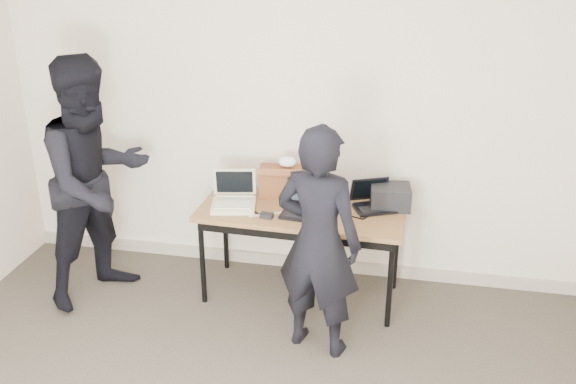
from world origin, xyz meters
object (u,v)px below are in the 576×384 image
(laptop_beige, at_px, (234,200))
(leather_satchel, at_px, (283,181))
(equipment_box, at_px, (390,197))
(person_observer, at_px, (96,181))
(desk, at_px, (301,218))
(laptop_right, at_px, (372,201))
(laptop_center, at_px, (305,206))
(person_typist, at_px, (318,242))

(laptop_beige, distance_m, leather_satchel, 0.41)
(laptop_beige, bearing_deg, equipment_box, -0.91)
(person_observer, bearing_deg, desk, -51.72)
(laptop_right, height_order, person_observer, person_observer)
(laptop_beige, relative_size, person_observer, 0.20)
(laptop_right, bearing_deg, laptop_center, 177.22)
(laptop_center, height_order, person_observer, person_observer)
(person_typist, distance_m, person_observer, 1.74)
(laptop_beige, height_order, leather_satchel, laptop_beige)
(equipment_box, height_order, person_observer, person_observer)
(desk, height_order, equipment_box, equipment_box)
(equipment_box, bearing_deg, person_observer, -168.74)
(desk, xyz_separation_m, laptop_right, (0.50, 0.16, 0.11))
(laptop_right, bearing_deg, desk, 173.28)
(desk, xyz_separation_m, person_typist, (0.22, -0.59, 0.12))
(laptop_beige, distance_m, person_observer, 1.01)
(desk, xyz_separation_m, laptop_beige, (-0.50, -0.02, 0.11))
(equipment_box, relative_size, person_observer, 0.15)
(person_observer, bearing_deg, leather_satchel, -41.15)
(laptop_beige, relative_size, equipment_box, 1.30)
(desk, xyz_separation_m, leather_satchel, (-0.18, 0.23, 0.19))
(person_typist, bearing_deg, laptop_beige, -24.24)
(laptop_beige, xyz_separation_m, equipment_box, (1.13, 0.21, 0.03))
(laptop_right, bearing_deg, person_typist, -134.90)
(laptop_right, relative_size, person_observer, 0.20)
(desk, distance_m, leather_satchel, 0.34)
(desk, bearing_deg, equipment_box, 19.10)
(person_observer, bearing_deg, laptop_center, -52.89)
(laptop_right, bearing_deg, person_observer, 166.96)
(desk, distance_m, equipment_box, 0.67)
(laptop_center, distance_m, equipment_box, 0.64)
(desk, height_order, laptop_beige, laptop_beige)
(desk, xyz_separation_m, laptop_center, (0.03, -0.03, 0.11))
(desk, bearing_deg, leather_satchel, 130.31)
(laptop_beige, distance_m, equipment_box, 1.15)
(laptop_center, relative_size, leather_satchel, 0.87)
(laptop_right, distance_m, person_observer, 2.02)
(laptop_beige, xyz_separation_m, laptop_right, (1.01, 0.17, -0.00))
(equipment_box, xyz_separation_m, person_typist, (-0.41, -0.79, -0.02))
(laptop_beige, relative_size, laptop_center, 1.13)
(laptop_center, relative_size, person_observer, 0.18)
(leather_satchel, height_order, person_typist, person_typist)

